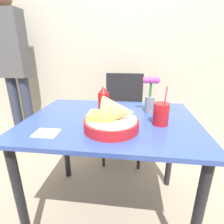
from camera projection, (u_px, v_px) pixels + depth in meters
The scene contains 10 objects.
ground_plane at pixel (111, 209), 1.34m from camera, with size 12.00×12.00×0.00m, color gray.
wall_window at pixel (125, 37), 2.06m from camera, with size 7.00×0.06×2.60m.
dining_table at pixel (111, 135), 1.13m from camera, with size 1.05×0.78×0.75m.
chair_far_window at pixel (124, 109), 1.90m from camera, with size 0.40×0.40×0.92m.
food_basket at pixel (114, 119), 0.91m from camera, with size 0.29×0.29×0.18m.
ketchup_bottle at pixel (103, 102), 1.12m from camera, with size 0.07×0.07×0.19m.
drink_cup at pixel (161, 115), 0.98m from camera, with size 0.09×0.09×0.23m.
flower_vase at pixel (150, 94), 1.15m from camera, with size 0.11×0.06×0.25m.
napkin at pixel (47, 133), 0.89m from camera, with size 0.12×0.10×0.01m.
person_standing at pixel (13, 62), 1.99m from camera, with size 0.32×0.20×1.76m.
Camera 1 is at (0.13, -1.01, 1.15)m, focal length 28.00 mm.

